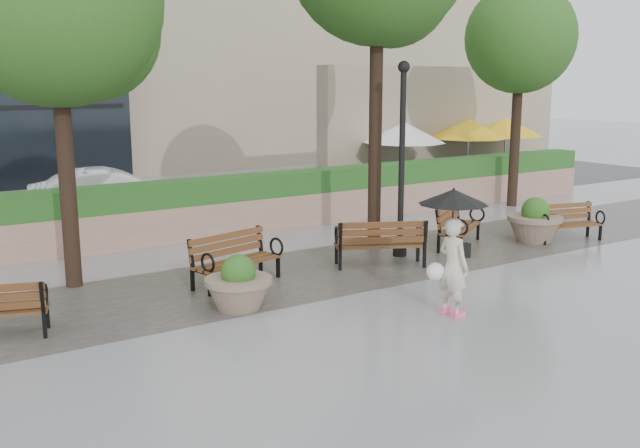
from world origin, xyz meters
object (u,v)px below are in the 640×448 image
lamppost (401,173)px  pedestrian (453,240)px  planter_right (535,224)px  bench_1 (236,270)px  bench_2 (380,252)px  bench_3 (459,234)px  bench_4 (567,230)px  car_right (111,195)px  planter_left (239,288)px

lamppost → pedestrian: 3.78m
planter_right → pedestrian: size_ratio=0.62×
bench_1 → bench_2: bench_2 is taller
bench_3 → bench_4: (2.41, -0.94, -0.03)m
bench_2 → lamppost: lamppost is taller
bench_4 → bench_2: bearing=-170.7°
bench_2 → planter_right: size_ratio=1.53×
bench_2 → bench_3: bearing=-144.7°
bench_4 → lamppost: (-4.04, 0.97, 1.48)m
bench_3 → car_right: car_right is taller
bench_3 → planter_left: size_ratio=1.70×
bench_4 → planter_right: bearing=167.7°
bench_1 → bench_3: size_ratio=0.99×
bench_1 → pedestrian: pedestrian is taller
planter_right → car_right: size_ratio=0.30×
bench_1 → bench_4: (7.78, -0.96, -0.02)m
planter_right → lamppost: bearing=169.7°
bench_2 → planter_left: size_ratio=1.74×
bench_1 → bench_3: 5.36m
bench_2 → car_right: bearing=-43.1°
planter_right → lamppost: lamppost is taller
car_right → pedestrian: pedestrian is taller
bench_4 → car_right: (-7.75, 8.08, 0.42)m
bench_3 → pedestrian: 4.79m
car_right → pedestrian: size_ratio=2.08×
bench_1 → planter_left: bench_1 is taller
bench_2 → bench_1: bearing=18.0°
bench_4 → pedestrian: pedestrian is taller
planter_left → pedestrian: 3.39m
bench_4 → planter_left: bearing=-162.1°
lamppost → car_right: (-3.70, 7.11, -1.06)m
bench_1 → pedestrian: size_ratio=0.91×
bench_4 → car_right: bearing=149.4°
bench_4 → planter_left: planter_left is taller
bench_3 → planter_left: (-5.98, -1.28, 0.07)m
lamppost → planter_left: bearing=-163.3°
bench_2 → car_right: size_ratio=0.46×
planter_left → bench_2: bearing=14.1°
bench_3 → car_right: bearing=94.5°
bench_4 → planter_right: (-0.67, 0.35, 0.15)m
planter_right → pedestrian: 5.84m
bench_1 → planter_right: 7.14m
bench_2 → pedestrian: bearing=99.0°
bench_2 → lamppost: size_ratio=0.47×
bench_3 → car_right: 8.92m
bench_1 → pedestrian: bearing=-73.0°
bench_2 → bench_3: size_ratio=1.02×
bench_1 → lamppost: 4.01m
bench_1 → bench_2: 2.92m
lamppost → bench_2: bearing=-153.3°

